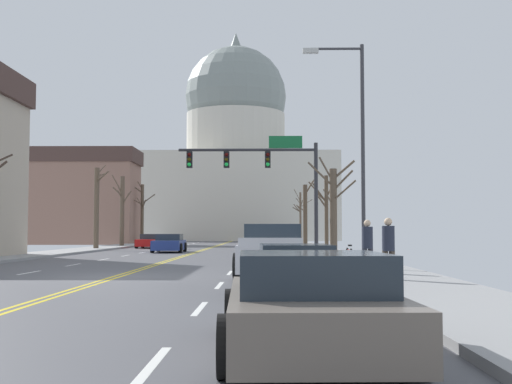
% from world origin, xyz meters
% --- Properties ---
extents(ground, '(20.00, 180.00, 0.20)m').
position_xyz_m(ground, '(0.00, -0.00, 0.02)').
color(ground, '#4C4C51').
extents(signal_gantry, '(7.91, 0.41, 6.71)m').
position_xyz_m(signal_gantry, '(4.77, 15.96, 4.97)').
color(signal_gantry, '#28282D').
rests_on(signal_gantry, ground).
extents(street_lamp_right, '(2.19, 0.24, 7.99)m').
position_xyz_m(street_lamp_right, '(7.92, 2.24, 4.85)').
color(street_lamp_right, '#333338').
rests_on(street_lamp_right, ground).
extents(capitol_building, '(31.25, 20.47, 33.34)m').
position_xyz_m(capitol_building, '(0.00, 82.41, 12.55)').
color(capitol_building, beige).
rests_on(capitol_building, ground).
extents(sedan_near_00, '(2.14, 4.48, 1.28)m').
position_xyz_m(sedan_near_00, '(5.24, 12.30, 0.60)').
color(sedan_near_00, '#9EA3A8').
rests_on(sedan_near_00, ground).
extents(sedan_near_01, '(1.99, 4.34, 1.22)m').
position_xyz_m(sedan_near_01, '(5.38, 6.35, 0.58)').
color(sedan_near_01, silver).
rests_on(sedan_near_01, ground).
extents(pickup_truck_near_02, '(2.41, 5.49, 1.68)m').
position_xyz_m(pickup_truck_near_02, '(4.97, 0.42, 0.75)').
color(pickup_truck_near_02, silver).
rests_on(pickup_truck_near_02, ground).
extents(sedan_near_03, '(2.12, 4.49, 1.15)m').
position_xyz_m(sedan_near_03, '(5.40, -5.71, 0.55)').
color(sedan_near_03, black).
rests_on(sedan_near_03, ground).
extents(sedan_near_04, '(2.21, 4.54, 1.20)m').
position_xyz_m(sedan_near_04, '(5.25, -12.97, 0.57)').
color(sedan_near_04, '#6B6056').
rests_on(sedan_near_04, ground).
extents(sedan_oncoming_00, '(2.12, 4.46, 1.24)m').
position_xyz_m(sedan_oncoming_00, '(-1.83, 23.65, 0.59)').
color(sedan_oncoming_00, navy).
rests_on(sedan_oncoming_00, ground).
extents(sedan_oncoming_01, '(2.14, 4.28, 1.19)m').
position_xyz_m(sedan_oncoming_01, '(-4.97, 34.42, 0.55)').
color(sedan_oncoming_01, '#B71414').
rests_on(sedan_oncoming_01, ground).
extents(flank_building_00, '(12.95, 6.31, 10.30)m').
position_xyz_m(flank_building_00, '(-15.60, 49.65, 5.20)').
color(flank_building_00, '#8C6656').
rests_on(flank_building_00, ground).
extents(bare_tree_00, '(2.25, 1.35, 6.00)m').
position_xyz_m(bare_tree_00, '(8.69, 53.17, 3.21)').
color(bare_tree_00, brown).
rests_on(bare_tree_00, ground).
extents(bare_tree_01, '(2.95, 2.19, 6.69)m').
position_xyz_m(bare_tree_01, '(-8.58, 49.36, 3.52)').
color(bare_tree_01, brown).
rests_on(bare_tree_01, ground).
extents(bare_tree_02, '(1.77, 1.71, 5.16)m').
position_xyz_m(bare_tree_02, '(8.91, 24.38, 2.94)').
color(bare_tree_02, '#4C3D2D').
rests_on(bare_tree_02, ground).
extents(bare_tree_03, '(1.30, 1.69, 6.42)m').
position_xyz_m(bare_tree_03, '(-8.16, 28.76, 3.31)').
color(bare_tree_03, brown).
rests_on(bare_tree_03, ground).
extents(bare_tree_04, '(1.62, 1.70, 5.75)m').
position_xyz_m(bare_tree_04, '(7.99, 32.12, 2.81)').
color(bare_tree_04, '#4C3D2D').
rests_on(bare_tree_04, ground).
extents(bare_tree_05, '(1.59, 1.63, 6.28)m').
position_xyz_m(bare_tree_05, '(-8.10, 37.31, 3.36)').
color(bare_tree_05, brown).
rests_on(bare_tree_05, ground).
extents(bare_tree_06, '(2.35, 1.85, 5.01)m').
position_xyz_m(bare_tree_06, '(8.14, 11.73, 2.57)').
color(bare_tree_06, brown).
rests_on(bare_tree_06, ground).
extents(pedestrian_00, '(0.35, 0.34, 1.67)m').
position_xyz_m(pedestrian_00, '(8.08, -2.99, 1.06)').
color(pedestrian_00, '#4C4238').
rests_on(pedestrian_00, ground).
extents(pedestrian_01, '(0.35, 0.34, 1.67)m').
position_xyz_m(pedestrian_01, '(7.97, -0.08, 1.06)').
color(pedestrian_01, '#33333D').
rests_on(pedestrian_01, ground).
extents(bicycle_parked, '(0.12, 1.77, 0.85)m').
position_xyz_m(bicycle_parked, '(7.79, 3.09, 0.49)').
color(bicycle_parked, black).
rests_on(bicycle_parked, ground).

